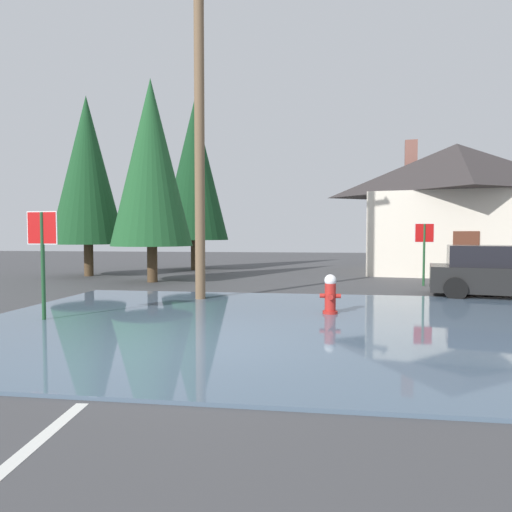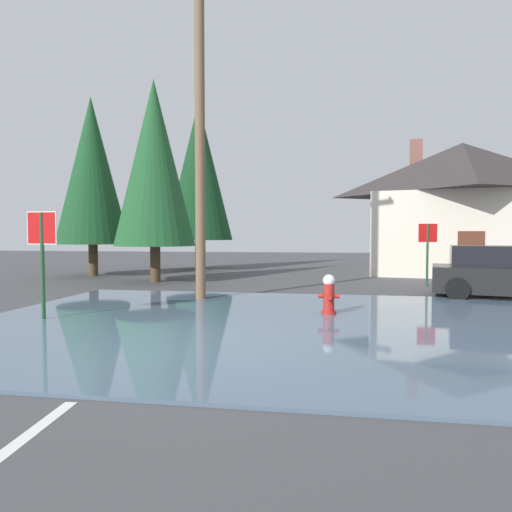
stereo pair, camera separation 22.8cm
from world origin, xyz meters
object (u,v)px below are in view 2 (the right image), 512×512
object	(u,v)px
stop_sign_near	(42,243)
stop_sign_far	(428,242)
parked_car	(506,273)
pine_tree_mid_left	(92,171)
utility_pole	(200,119)
pine_tree_short_left	(154,163)
house	(461,206)
pine_tree_tall_left	(199,171)
fire_hydrant	(329,296)

from	to	relation	value
stop_sign_near	stop_sign_far	distance (m)	12.42
parked_car	pine_tree_mid_left	size ratio (longest dim) A/B	0.56
utility_pole	pine_tree_short_left	world-z (taller)	utility_pole
house	pine_tree_mid_left	size ratio (longest dim) A/B	1.19
pine_tree_tall_left	parked_car	bearing A→B (deg)	-37.26
pine_tree_tall_left	pine_tree_mid_left	size ratio (longest dim) A/B	1.10
house	pine_tree_short_left	xyz separation A→B (m)	(-12.95, -5.77, 1.41)
parked_car	pine_tree_short_left	distance (m)	12.68
utility_pole	house	xyz separation A→B (m)	(9.81, 10.27, -1.82)
stop_sign_far	pine_tree_tall_left	distance (m)	12.41
stop_sign_near	pine_tree_tall_left	size ratio (longest dim) A/B	0.26
utility_pole	pine_tree_mid_left	bearing A→B (deg)	136.64
stop_sign_near	fire_hydrant	world-z (taller)	stop_sign_near
stop_sign_far	house	size ratio (longest dim) A/B	0.24
utility_pole	parked_car	distance (m)	9.76
fire_hydrant	pine_tree_mid_left	distance (m)	14.05
utility_pole	pine_tree_short_left	bearing A→B (deg)	124.98
stop_sign_far	parked_car	world-z (taller)	stop_sign_far
fire_hydrant	parked_car	bearing A→B (deg)	34.97
pine_tree_short_left	utility_pole	bearing A→B (deg)	-55.02
pine_tree_mid_left	pine_tree_short_left	distance (m)	4.28
stop_sign_near	pine_tree_tall_left	bearing A→B (deg)	92.76
stop_sign_far	house	world-z (taller)	house
stop_sign_far	pine_tree_tall_left	xyz separation A→B (m)	(-10.21, 6.06, 3.59)
pine_tree_mid_left	pine_tree_tall_left	bearing A→B (deg)	47.50
fire_hydrant	pine_tree_mid_left	xyz separation A→B (m)	(-10.44, 8.39, 4.24)
parked_car	pine_tree_mid_left	distance (m)	16.72
utility_pole	stop_sign_far	distance (m)	9.08
pine_tree_short_left	fire_hydrant	bearing A→B (deg)	-43.59
parked_car	house	bearing A→B (deg)	81.98
parked_car	pine_tree_tall_left	world-z (taller)	pine_tree_tall_left
utility_pole	stop_sign_near	bearing A→B (deg)	-126.17
parked_car	pine_tree_tall_left	xyz separation A→B (m)	(-11.75, 8.94, 4.45)
stop_sign_far	pine_tree_mid_left	world-z (taller)	pine_tree_mid_left
house	pine_tree_tall_left	distance (m)	13.12
parked_car	fire_hydrant	bearing A→B (deg)	-145.03
utility_pole	parked_car	xyz separation A→B (m)	(8.60, 1.69, -4.30)
pine_tree_tall_left	pine_tree_mid_left	world-z (taller)	pine_tree_tall_left
house	pine_tree_mid_left	bearing A→B (deg)	-167.39
house	parked_car	distance (m)	9.01
pine_tree_mid_left	fire_hydrant	bearing A→B (deg)	-38.78
stop_sign_near	parked_car	world-z (taller)	stop_sign_near
stop_sign_near	utility_pole	bearing A→B (deg)	53.83
stop_sign_near	parked_car	bearing A→B (deg)	24.62
stop_sign_near	stop_sign_far	xyz separation A→B (m)	(9.54, 7.96, -0.05)
pine_tree_tall_left	pine_tree_short_left	distance (m)	6.16
stop_sign_near	pine_tree_mid_left	world-z (taller)	pine_tree_mid_left
stop_sign_near	utility_pole	xyz separation A→B (m)	(2.48, 3.39, 3.38)
stop_sign_near	fire_hydrant	bearing A→B (deg)	14.29
stop_sign_near	parked_car	xyz separation A→B (m)	(11.08, 5.08, -0.92)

